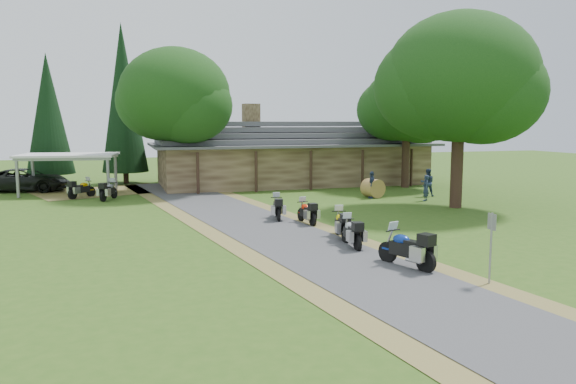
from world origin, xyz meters
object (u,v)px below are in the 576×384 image
object	(u,v)px
motorcycle_row_a	(406,246)
hay_bale	(373,188)
car_dark_suv	(25,174)
motorcycle_carport_b	(109,190)
motorcycle_row_b	(351,231)
motorcycle_row_c	(341,223)
motorcycle_row_d	(307,211)
carport	(69,174)
motorcycle_carport_a	(82,188)
lodge	(292,152)
motorcycle_row_e	(277,207)

from	to	relation	value
motorcycle_row_a	hay_bale	world-z (taller)	motorcycle_row_a
hay_bale	car_dark_suv	bearing A→B (deg)	155.10
motorcycle_carport_b	motorcycle_row_b	bearing A→B (deg)	-125.49
car_dark_suv	motorcycle_row_b	xyz separation A→B (m)	(14.61, -22.82, -0.57)
motorcycle_row_c	motorcycle_row_d	distance (m)	3.64
carport	motorcycle_row_d	distance (m)	19.27
car_dark_suv	motorcycle_row_a	world-z (taller)	car_dark_suv
car_dark_suv	motorcycle_row_d	size ratio (longest dim) A/B	3.54
motorcycle_carport_a	hay_bale	distance (m)	18.58
motorcycle_carport_a	car_dark_suv	bearing A→B (deg)	84.31
motorcycle_row_d	motorcycle_carport_b	xyz separation A→B (m)	(-9.09, 11.28, 0.04)
carport	motorcycle_row_a	size ratio (longest dim) A/B	2.93
car_dark_suv	hay_bale	bearing A→B (deg)	-100.83
car_dark_suv	motorcycle_row_a	bearing A→B (deg)	-135.97
motorcycle_carport_a	motorcycle_row_b	bearing A→B (deg)	-103.97
motorcycle_row_c	motorcycle_carport_b	xyz separation A→B (m)	(-9.36, 14.91, -0.00)
motorcycle_row_a	car_dark_suv	bearing A→B (deg)	10.27
car_dark_suv	motorcycle_row_b	distance (m)	27.10
carport	motorcycle_row_c	distance (m)	22.41
lodge	car_dark_suv	bearing A→B (deg)	177.97
car_dark_suv	motorcycle_row_c	size ratio (longest dim) A/B	3.29
motorcycle_row_c	motorcycle_row_b	bearing A→B (deg)	-178.76
lodge	carport	size ratio (longest dim) A/B	3.46
motorcycle_row_c	hay_bale	size ratio (longest dim) A/B	1.59
lodge	motorcycle_row_b	distance (m)	22.69
motorcycle_row_a	motorcycle_carport_b	size ratio (longest dim) A/B	1.12
car_dark_suv	hay_bale	xyz separation A→B (m)	(21.70, -10.07, -0.60)
carport	motorcycle_carport_a	world-z (taller)	carport
motorcycle_row_a	motorcycle_row_c	xyz separation A→B (m)	(-0.22, 5.05, -0.07)
lodge	motorcycle_row_d	bearing A→B (deg)	-105.31
carport	motorcycle_carport_a	size ratio (longest dim) A/B	3.29
motorcycle_row_e	motorcycle_row_a	bearing A→B (deg)	-160.64
motorcycle_carport_b	motorcycle_row_c	bearing A→B (deg)	-122.09
motorcycle_row_d	motorcycle_row_e	xyz separation A→B (m)	(-1.01, 1.56, 0.03)
motorcycle_row_a	motorcycle_row_e	world-z (taller)	motorcycle_row_a
motorcycle_row_a	motorcycle_row_b	xyz separation A→B (m)	(-0.50, 3.39, -0.10)
carport	motorcycle_carport_b	distance (m)	4.84
lodge	hay_bale	bearing A→B (deg)	-75.26
motorcycle_row_a	motorcycle_row_d	bearing A→B (deg)	-16.44
motorcycle_row_c	motorcycle_carport_a	xyz separation A→B (m)	(-11.00, 16.37, -0.01)
motorcycle_row_c	car_dark_suv	bearing A→B (deg)	45.85
carport	car_dark_suv	xyz separation A→B (m)	(-3.00, 2.18, -0.14)
lodge	motorcycle_row_a	world-z (taller)	lodge
motorcycle_row_b	motorcycle_row_c	world-z (taller)	motorcycle_row_c
motorcycle_carport_a	hay_bale	size ratio (longest dim) A/B	1.57
motorcycle_row_d	motorcycle_carport_b	world-z (taller)	motorcycle_carport_b
motorcycle_row_a	motorcycle_row_d	world-z (taller)	motorcycle_row_a
motorcycle_row_d	motorcycle_carport_a	xyz separation A→B (m)	(-10.73, 12.74, 0.04)
carport	motorcycle_carport_b	xyz separation A→B (m)	(2.53, -4.07, -0.69)
carport	motorcycle_row_c	world-z (taller)	carport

